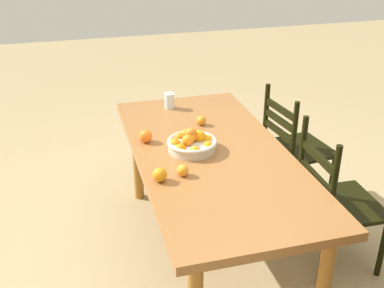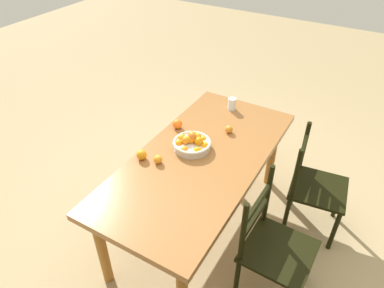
# 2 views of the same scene
# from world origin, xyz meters

# --- Properties ---
(ground_plane) EXTENTS (12.00, 12.00, 0.00)m
(ground_plane) POSITION_xyz_m (0.00, 0.00, 0.00)
(ground_plane) COLOR tan
(dining_table) EXTENTS (1.84, 0.88, 0.75)m
(dining_table) POSITION_xyz_m (0.00, 0.00, 0.67)
(dining_table) COLOR #976031
(dining_table) RESTS_ON ground
(chair_near_window) EXTENTS (0.46, 0.46, 0.94)m
(chair_near_window) POSITION_xyz_m (0.25, 0.71, 0.43)
(chair_near_window) COLOR black
(chair_near_window) RESTS_ON ground
(chair_by_cabinet) EXTENTS (0.48, 0.48, 0.90)m
(chair_by_cabinet) POSITION_xyz_m (-0.47, 0.78, 0.44)
(chair_by_cabinet) COLOR black
(chair_by_cabinet) RESTS_ON ground
(fruit_bowl) EXTENTS (0.30, 0.30, 0.14)m
(fruit_bowl) POSITION_xyz_m (-0.06, -0.11, 0.80)
(fruit_bowl) COLOR beige
(fruit_bowl) RESTS_ON dining_table
(orange_loose_0) EXTENTS (0.06, 0.06, 0.06)m
(orange_loose_0) POSITION_xyz_m (0.22, -0.23, 0.78)
(orange_loose_0) COLOR orange
(orange_loose_0) RESTS_ON dining_table
(orange_loose_1) EXTENTS (0.08, 0.08, 0.08)m
(orange_loose_1) POSITION_xyz_m (0.24, -0.36, 0.79)
(orange_loose_1) COLOR orange
(orange_loose_1) RESTS_ON dining_table
(orange_loose_2) EXTENTS (0.06, 0.06, 0.06)m
(orange_loose_2) POSITION_xyz_m (-0.39, 0.05, 0.78)
(orange_loose_2) COLOR orange
(orange_loose_2) RESTS_ON dining_table
(orange_loose_3) EXTENTS (0.08, 0.08, 0.08)m
(orange_loose_3) POSITION_xyz_m (-0.24, -0.35, 0.79)
(orange_loose_3) COLOR orange
(orange_loose_3) RESTS_ON dining_table
(drinking_glass) EXTENTS (0.07, 0.07, 0.11)m
(drinking_glass) POSITION_xyz_m (-0.74, -0.09, 0.81)
(drinking_glass) COLOR silver
(drinking_glass) RESTS_ON dining_table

